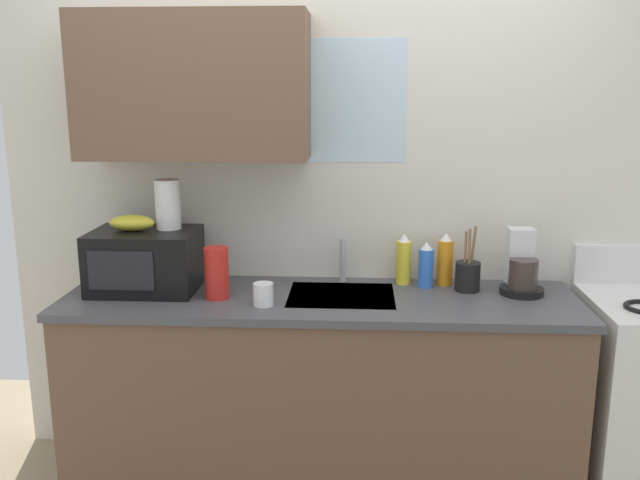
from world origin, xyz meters
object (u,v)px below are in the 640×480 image
object	(u,v)px
mug_white	(263,294)
utensil_crock	(468,275)
microwave	(145,261)
dish_soap_bottle_orange	(445,260)
paper_towel_roll	(168,204)
coffee_maker	(521,269)
dish_soap_bottle_blue	(426,266)
dish_soap_bottle_yellow	(404,260)
cereal_canister	(217,273)
banana_bunch	(132,223)

from	to	relation	value
mug_white	utensil_crock	distance (m)	0.92
microwave	dish_soap_bottle_orange	distance (m)	1.35
paper_towel_roll	dish_soap_bottle_orange	xyz separation A→B (m)	(1.24, 0.11, -0.27)
paper_towel_roll	coffee_maker	world-z (taller)	paper_towel_roll
dish_soap_bottle_blue	mug_white	bearing A→B (deg)	-156.17
microwave	dish_soap_bottle_yellow	xyz separation A→B (m)	(1.15, 0.17, -0.02)
utensil_crock	mug_white	bearing A→B (deg)	-163.53
microwave	mug_white	world-z (taller)	microwave
dish_soap_bottle_orange	paper_towel_roll	bearing A→B (deg)	-174.94
microwave	coffee_maker	world-z (taller)	coffee_maker
dish_soap_bottle_yellow	utensil_crock	xyz separation A→B (m)	(0.28, -0.09, -0.04)
dish_soap_bottle_yellow	dish_soap_bottle_blue	distance (m)	0.11
dish_soap_bottle_blue	cereal_canister	distance (m)	0.94
coffee_maker	cereal_canister	world-z (taller)	coffee_maker
dish_soap_bottle_orange	cereal_canister	distance (m)	1.03
banana_bunch	dish_soap_bottle_orange	bearing A→B (deg)	6.56
dish_soap_bottle_yellow	cereal_canister	size ratio (longest dim) A/B	1.06
dish_soap_bottle_yellow	utensil_crock	bearing A→B (deg)	-18.71
banana_bunch	coffee_maker	xyz separation A→B (m)	(1.71, 0.06, -0.20)
microwave	dish_soap_bottle_blue	world-z (taller)	microwave
microwave	dish_soap_bottle_orange	xyz separation A→B (m)	(1.34, 0.16, -0.02)
cereal_canister	microwave	bearing A→B (deg)	163.87
microwave	paper_towel_roll	size ratio (longest dim) A/B	2.09
banana_bunch	dish_soap_bottle_blue	world-z (taller)	banana_bunch
cereal_canister	utensil_crock	distance (m)	1.11
paper_towel_roll	utensil_crock	xyz separation A→B (m)	(1.33, 0.02, -0.31)
coffee_maker	mug_white	bearing A→B (deg)	-167.37
microwave	coffee_maker	distance (m)	1.66
utensil_crock	cereal_canister	bearing A→B (deg)	-171.16
dish_soap_bottle_blue	dish_soap_bottle_orange	size ratio (longest dim) A/B	0.87
dish_soap_bottle_orange	microwave	bearing A→B (deg)	-173.14
paper_towel_roll	cereal_canister	size ratio (longest dim) A/B	0.99
banana_bunch	mug_white	world-z (taller)	banana_bunch
dish_soap_bottle_yellow	cereal_canister	xyz separation A→B (m)	(-0.81, -0.26, 0.00)
paper_towel_roll	dish_soap_bottle_yellow	bearing A→B (deg)	6.19
coffee_maker	dish_soap_bottle_yellow	size ratio (longest dim) A/B	1.19
microwave	banana_bunch	xyz separation A→B (m)	(-0.05, 0.00, 0.17)
microwave	cereal_canister	world-z (taller)	microwave
banana_bunch	microwave	bearing A→B (deg)	-1.80
coffee_maker	dish_soap_bottle_blue	distance (m)	0.42
coffee_maker	dish_soap_bottle_blue	xyz separation A→B (m)	(-0.41, 0.06, -0.01)
dish_soap_bottle_orange	utensil_crock	bearing A→B (deg)	-44.79
paper_towel_roll	dish_soap_bottle_blue	xyz separation A→B (m)	(1.15, 0.07, -0.28)
coffee_maker	dish_soap_bottle_yellow	bearing A→B (deg)	168.24
microwave	paper_towel_roll	xyz separation A→B (m)	(0.10, 0.05, 0.24)
banana_bunch	paper_towel_roll	distance (m)	0.18
utensil_crock	dish_soap_bottle_yellow	bearing A→B (deg)	161.29
coffee_maker	utensil_crock	distance (m)	0.23
cereal_canister	mug_white	bearing A→B (deg)	-22.90
dish_soap_bottle_yellow	dish_soap_bottle_orange	bearing A→B (deg)	-1.30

